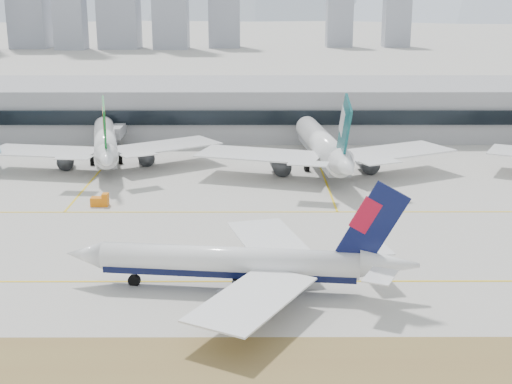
{
  "coord_description": "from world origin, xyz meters",
  "views": [
    {
      "loc": [
        -2.05,
        -104.21,
        41.85
      ],
      "look_at": [
        -1.71,
        18.0,
        7.5
      ],
      "focal_mm": 50.0,
      "sensor_mm": 36.0,
      "label": 1
    }
  ],
  "objects_px": {
    "widebody_eva": "(105,144)",
    "terminal": "(261,107)",
    "widebody_cathay": "(324,148)",
    "taxiing_airliner": "(242,263)"
  },
  "relations": [
    {
      "from": "widebody_eva",
      "to": "terminal",
      "type": "relative_size",
      "value": 0.2
    },
    {
      "from": "widebody_eva",
      "to": "widebody_cathay",
      "type": "height_order",
      "value": "widebody_cathay"
    },
    {
      "from": "widebody_cathay",
      "to": "terminal",
      "type": "xyz_separation_m",
      "value": [
        -14.62,
        51.91,
        1.56
      ]
    },
    {
      "from": "widebody_cathay",
      "to": "terminal",
      "type": "bearing_deg",
      "value": 10.34
    },
    {
      "from": "widebody_eva",
      "to": "widebody_cathay",
      "type": "distance_m",
      "value": 54.16
    },
    {
      "from": "taxiing_airliner",
      "to": "terminal",
      "type": "relative_size",
      "value": 0.18
    },
    {
      "from": "widebody_eva",
      "to": "widebody_cathay",
      "type": "relative_size",
      "value": 0.91
    },
    {
      "from": "terminal",
      "to": "taxiing_airliner",
      "type": "bearing_deg",
      "value": -91.78
    },
    {
      "from": "widebody_cathay",
      "to": "widebody_eva",
      "type": "bearing_deg",
      "value": 77.36
    },
    {
      "from": "widebody_cathay",
      "to": "terminal",
      "type": "relative_size",
      "value": 0.22
    }
  ]
}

